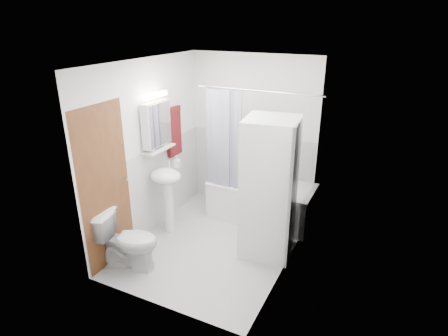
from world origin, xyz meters
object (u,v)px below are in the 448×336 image
at_px(sink, 167,186).
at_px(bathtub, 261,200).
at_px(toilet, 128,241).
at_px(washer_dryer, 269,189).

bearing_deg(sink, bathtub, 39.82).
xyz_separation_m(sink, toilet, (0.03, -0.91, -0.34)).
distance_m(bathtub, sink, 1.45).
relative_size(sink, washer_dryer, 0.58).
bearing_deg(sink, toilet, -87.87).
bearing_deg(toilet, washer_dryer, -69.76).
distance_m(bathtub, toilet, 2.08).
xyz_separation_m(sink, washer_dryer, (1.43, 0.14, 0.19)).
bearing_deg(washer_dryer, bathtub, 107.70).
bearing_deg(sink, washer_dryer, 5.72).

